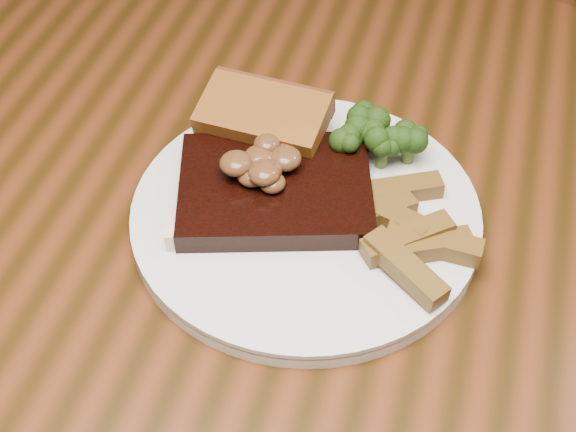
{
  "coord_description": "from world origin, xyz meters",
  "views": [
    {
      "loc": [
        0.11,
        -0.42,
        1.23
      ],
      "look_at": [
        -0.01,
        -0.02,
        0.78
      ],
      "focal_mm": 50.0,
      "sensor_mm": 36.0,
      "label": 1
    }
  ],
  "objects_px": {
    "steak": "(275,191)",
    "potato_wedges": "(397,225)",
    "plate": "(306,216)",
    "garlic_bread": "(263,133)",
    "dining_table": "(301,299)",
    "chair_far": "(501,115)"
  },
  "relations": [
    {
      "from": "dining_table",
      "to": "plate",
      "type": "height_order",
      "value": "plate"
    },
    {
      "from": "steak",
      "to": "potato_wedges",
      "type": "xyz_separation_m",
      "value": [
        0.1,
        -0.01,
        0.0
      ]
    },
    {
      "from": "steak",
      "to": "potato_wedges",
      "type": "relative_size",
      "value": 1.63
    },
    {
      "from": "steak",
      "to": "garlic_bread",
      "type": "relative_size",
      "value": 1.43
    },
    {
      "from": "dining_table",
      "to": "steak",
      "type": "height_order",
      "value": "steak"
    },
    {
      "from": "chair_far",
      "to": "potato_wedges",
      "type": "xyz_separation_m",
      "value": [
        -0.08,
        -0.56,
        0.32
      ]
    },
    {
      "from": "steak",
      "to": "chair_far",
      "type": "bearing_deg",
      "value": 53.86
    },
    {
      "from": "dining_table",
      "to": "steak",
      "type": "bearing_deg",
      "value": 151.5
    },
    {
      "from": "chair_far",
      "to": "plate",
      "type": "xyz_separation_m",
      "value": [
        -0.16,
        -0.55,
        0.3
      ]
    },
    {
      "from": "dining_table",
      "to": "steak",
      "type": "xyz_separation_m",
      "value": [
        -0.03,
        0.01,
        0.12
      ]
    },
    {
      "from": "dining_table",
      "to": "garlic_bread",
      "type": "relative_size",
      "value": 14.85
    },
    {
      "from": "garlic_bread",
      "to": "chair_far",
      "type": "bearing_deg",
      "value": 69.55
    },
    {
      "from": "plate",
      "to": "dining_table",
      "type": "bearing_deg",
      "value": -92.22
    },
    {
      "from": "plate",
      "to": "potato_wedges",
      "type": "distance_m",
      "value": 0.08
    },
    {
      "from": "plate",
      "to": "steak",
      "type": "height_order",
      "value": "steak"
    },
    {
      "from": "steak",
      "to": "potato_wedges",
      "type": "distance_m",
      "value": 0.1
    },
    {
      "from": "potato_wedges",
      "to": "plate",
      "type": "bearing_deg",
      "value": 175.87
    },
    {
      "from": "dining_table",
      "to": "garlic_bread",
      "type": "bearing_deg",
      "value": 125.72
    },
    {
      "from": "chair_far",
      "to": "garlic_bread",
      "type": "bearing_deg",
      "value": 85.74
    },
    {
      "from": "dining_table",
      "to": "potato_wedges",
      "type": "relative_size",
      "value": 16.92
    },
    {
      "from": "plate",
      "to": "potato_wedges",
      "type": "xyz_separation_m",
      "value": [
        0.08,
        -0.01,
        0.02
      ]
    },
    {
      "from": "dining_table",
      "to": "potato_wedges",
      "type": "xyz_separation_m",
      "value": [
        0.08,
        0.0,
        0.12
      ]
    }
  ]
}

